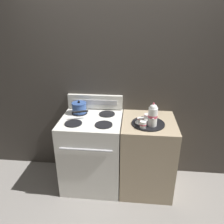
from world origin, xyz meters
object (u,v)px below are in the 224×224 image
teacup_right (141,121)px  serving_tray (148,124)px  saucepan (79,108)px  teapot (153,115)px  stove (92,152)px  teacup_left (147,117)px  creamer_jug (143,124)px

teacup_right → serving_tray: bearing=2.3°
saucepan → teapot: bearing=-17.1°
stove → teacup_right: teacup_right is taller
stove → teacup_left: 0.79m
serving_tray → creamer_jug: (-0.06, -0.11, 0.04)m
saucepan → serving_tray: 0.83m
teacup_left → creamer_jug: (-0.05, -0.21, 0.01)m
teapot → teacup_left: size_ratio=2.16×
saucepan → teapot: 0.88m
saucepan → creamer_jug: saucepan is taller
stove → teapot: size_ratio=3.52×
saucepan → teapot: size_ratio=1.12×
teacup_right → teapot: bearing=-21.9°
stove → creamer_jug: creamer_jug is taller
saucepan → teacup_left: 0.80m
teapot → creamer_jug: teapot is taller
creamer_jug → saucepan: bearing=157.0°
saucepan → teacup_right: (0.72, -0.21, -0.03)m
teacup_right → creamer_jug: (0.02, -0.10, 0.01)m
saucepan → teacup_right: bearing=-16.3°
saucepan → teacup_left: size_ratio=2.42×
teacup_left → saucepan: bearing=172.8°
stove → teacup_left: size_ratio=7.60×
saucepan → teacup_left: (0.80, -0.10, -0.03)m
serving_tray → teapot: size_ratio=1.39×
serving_tray → teacup_left: 0.11m
creamer_jug → teacup_right: bearing=101.7°
teacup_right → creamer_jug: creamer_jug is taller
stove → saucepan: size_ratio=3.13×
serving_tray → teacup_right: (-0.08, -0.00, 0.03)m
teacup_left → teacup_right: 0.13m
teacup_right → teacup_left: bearing=55.6°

